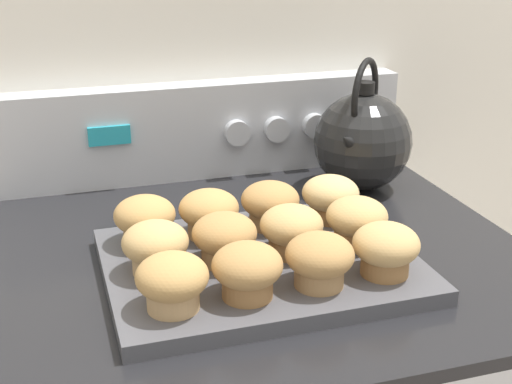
% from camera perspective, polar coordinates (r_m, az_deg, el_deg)
% --- Properties ---
extents(wall_back, '(8.00, 0.05, 2.40)m').
position_cam_1_polar(wall_back, '(1.30, -5.16, 14.43)').
color(wall_back, silver).
rests_on(wall_back, ground_plane).
extents(control_panel, '(0.74, 0.07, 0.17)m').
position_cam_1_polar(control_panel, '(1.29, -4.22, 4.98)').
color(control_panel, '#B7BABF').
rests_on(control_panel, stove_range).
extents(muffin_pan, '(0.41, 0.31, 0.02)m').
position_cam_1_polar(muffin_pan, '(0.95, 0.33, -5.88)').
color(muffin_pan, '#4C4C51').
rests_on(muffin_pan, stove_range).
extents(muffin_r0_c0, '(0.08, 0.08, 0.07)m').
position_cam_1_polar(muffin_r0_c0, '(0.82, -6.71, -7.10)').
color(muffin_r0_c0, tan).
rests_on(muffin_r0_c0, muffin_pan).
extents(muffin_r0_c1, '(0.08, 0.08, 0.07)m').
position_cam_1_polar(muffin_r0_c1, '(0.84, -0.70, -6.25)').
color(muffin_r0_c1, olive).
rests_on(muffin_r0_c1, muffin_pan).
extents(muffin_r0_c2, '(0.08, 0.08, 0.07)m').
position_cam_1_polar(muffin_r0_c2, '(0.87, 5.11, -5.38)').
color(muffin_r0_c2, '#A37A4C').
rests_on(muffin_r0_c2, muffin_pan).
extents(muffin_r0_c3, '(0.08, 0.08, 0.07)m').
position_cam_1_polar(muffin_r0_c3, '(0.91, 10.35, -4.46)').
color(muffin_r0_c3, olive).
rests_on(muffin_r0_c3, muffin_pan).
extents(muffin_r1_c0, '(0.08, 0.08, 0.07)m').
position_cam_1_polar(muffin_r1_c0, '(0.91, -8.04, -4.34)').
color(muffin_r1_c0, tan).
rests_on(muffin_r1_c0, muffin_pan).
extents(muffin_r1_c1, '(0.08, 0.08, 0.07)m').
position_cam_1_polar(muffin_r1_c1, '(0.92, -2.54, -3.67)').
color(muffin_r1_c1, '#A37A4C').
rests_on(muffin_r1_c1, muffin_pan).
extents(muffin_r1_c2, '(0.08, 0.08, 0.07)m').
position_cam_1_polar(muffin_r1_c2, '(0.95, 2.86, -2.98)').
color(muffin_r1_c2, olive).
rests_on(muffin_r1_c2, muffin_pan).
extents(muffin_r1_c3, '(0.08, 0.08, 0.07)m').
position_cam_1_polar(muffin_r1_c3, '(0.98, 8.06, -2.26)').
color(muffin_r1_c3, olive).
rests_on(muffin_r1_c3, muffin_pan).
extents(muffin_r2_c0, '(0.08, 0.08, 0.07)m').
position_cam_1_polar(muffin_r2_c0, '(0.99, -8.88, -2.15)').
color(muffin_r2_c0, tan).
rests_on(muffin_r2_c0, muffin_pan).
extents(muffin_r2_c1, '(0.08, 0.08, 0.07)m').
position_cam_1_polar(muffin_r2_c1, '(1.00, -3.78, -1.64)').
color(muffin_r2_c1, tan).
rests_on(muffin_r2_c1, muffin_pan).
extents(muffin_r2_c2, '(0.08, 0.08, 0.07)m').
position_cam_1_polar(muffin_r2_c2, '(1.03, 1.14, -0.94)').
color(muffin_r2_c2, '#A37A4C').
rests_on(muffin_r2_c2, muffin_pan).
extents(muffin_r2_c3, '(0.08, 0.08, 0.07)m').
position_cam_1_polar(muffin_r2_c3, '(1.06, 5.98, -0.40)').
color(muffin_r2_c3, olive).
rests_on(muffin_r2_c3, muffin_pan).
extents(tea_kettle, '(0.18, 0.18, 0.23)m').
position_cam_1_polar(tea_kettle, '(1.23, 8.51, 4.14)').
color(tea_kettle, black).
rests_on(tea_kettle, stove_range).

